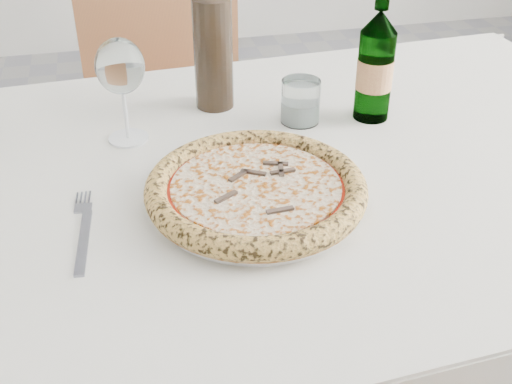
% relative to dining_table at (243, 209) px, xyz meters
% --- Properties ---
extents(dining_table, '(1.65, 1.04, 0.76)m').
position_rel_dining_table_xyz_m(dining_table, '(0.00, 0.00, 0.00)').
color(dining_table, brown).
rests_on(dining_table, floor).
extents(chair_far, '(0.50, 0.50, 0.93)m').
position_rel_dining_table_xyz_m(chair_far, '(-0.03, 0.83, -0.14)').
color(chair_far, brown).
rests_on(chair_far, floor).
extents(plate, '(0.31, 0.31, 0.02)m').
position_rel_dining_table_xyz_m(plate, '(-0.00, -0.10, 0.09)').
color(plate, white).
rests_on(plate, dining_table).
extents(pizza, '(0.34, 0.34, 0.03)m').
position_rel_dining_table_xyz_m(pizza, '(-0.00, -0.10, 0.11)').
color(pizza, tan).
rests_on(pizza, plate).
extents(fork, '(0.03, 0.21, 0.00)m').
position_rel_dining_table_xyz_m(fork, '(-0.26, -0.12, 0.08)').
color(fork, slate).
rests_on(fork, dining_table).
extents(wine_glass, '(0.08, 0.08, 0.19)m').
position_rel_dining_table_xyz_m(wine_glass, '(-0.18, 0.15, 0.21)').
color(wine_glass, white).
rests_on(wine_glass, dining_table).
extents(tumbler, '(0.07, 0.07, 0.08)m').
position_rel_dining_table_xyz_m(tumbler, '(0.14, 0.15, 0.11)').
color(tumbler, silver).
rests_on(tumbler, dining_table).
extents(beer_bottle, '(0.07, 0.07, 0.26)m').
position_rel_dining_table_xyz_m(beer_bottle, '(0.28, 0.14, 0.18)').
color(beer_bottle, '#20551E').
rests_on(beer_bottle, dining_table).
extents(wine_bottle, '(0.07, 0.07, 0.30)m').
position_rel_dining_table_xyz_m(wine_bottle, '(0.00, 0.26, 0.21)').
color(wine_bottle, black).
rests_on(wine_bottle, dining_table).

